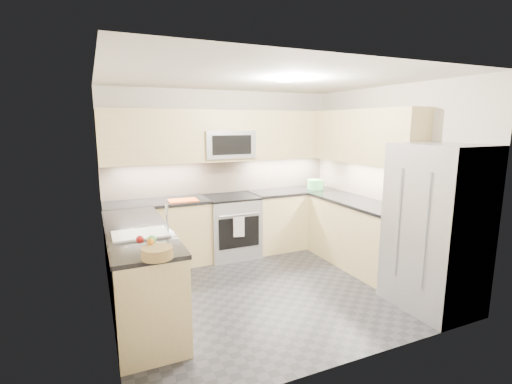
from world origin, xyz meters
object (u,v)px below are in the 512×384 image
object	(u,v)px
microwave	(227,144)
refrigerator	(436,228)
cutting_board	(183,200)
gas_range	(231,227)
fruit_basket	(157,253)
utensil_bowl	(315,184)

from	to	relation	value
microwave	refrigerator	bearing A→B (deg)	-60.38
cutting_board	microwave	bearing A→B (deg)	15.94
gas_range	fruit_basket	xyz separation A→B (m)	(-1.46, -2.23, 0.53)
microwave	utensil_bowl	world-z (taller)	microwave
gas_range	cutting_board	distance (m)	0.90
utensil_bowl	refrigerator	bearing A→B (deg)	-90.69
refrigerator	utensil_bowl	bearing A→B (deg)	89.31
utensil_bowl	cutting_board	distance (m)	2.23
fruit_basket	refrigerator	bearing A→B (deg)	-3.81
gas_range	microwave	world-z (taller)	microwave
microwave	refrigerator	size ratio (longest dim) A/B	0.42
gas_range	utensil_bowl	xyz separation A→B (m)	(1.48, -0.03, 0.56)
refrigerator	fruit_basket	xyz separation A→B (m)	(-2.91, 0.19, 0.09)
cutting_board	fruit_basket	size ratio (longest dim) A/B	1.58
utensil_bowl	fruit_basket	bearing A→B (deg)	-143.14
gas_range	microwave	bearing A→B (deg)	90.00
utensil_bowl	fruit_basket	distance (m)	3.67
utensil_bowl	cutting_board	xyz separation A→B (m)	(-2.22, -0.06, -0.07)
fruit_basket	gas_range	bearing A→B (deg)	56.87
gas_range	fruit_basket	size ratio (longest dim) A/B	3.63
fruit_basket	microwave	bearing A→B (deg)	58.29
microwave	cutting_board	size ratio (longest dim) A/B	1.92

